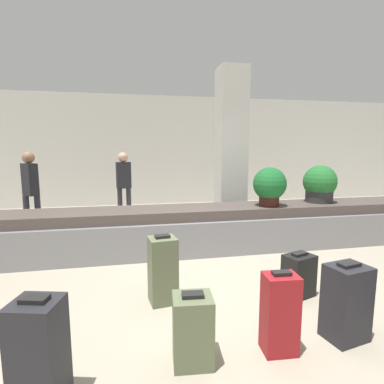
{
  "coord_description": "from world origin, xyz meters",
  "views": [
    {
      "loc": [
        -0.93,
        -3.0,
        1.63
      ],
      "look_at": [
        0.0,
        1.66,
        0.96
      ],
      "focal_mm": 28.0,
      "sensor_mm": 36.0,
      "label": 1
    }
  ],
  "objects_px": {
    "suitcase_5": "(193,330)",
    "traveler_0": "(124,181)",
    "suitcase_3": "(299,275)",
    "potted_plant_1": "(320,184)",
    "potted_plant_0": "(270,186)",
    "pillar": "(231,151)",
    "suitcase_1": "(39,355)",
    "suitcase_6": "(163,270)",
    "traveler_1": "(30,186)",
    "suitcase_2": "(280,313)",
    "suitcase_0": "(346,302)"
  },
  "relations": [
    {
      "from": "suitcase_6",
      "to": "traveler_1",
      "type": "bearing_deg",
      "value": 117.32
    },
    {
      "from": "suitcase_2",
      "to": "suitcase_6",
      "type": "height_order",
      "value": "suitcase_6"
    },
    {
      "from": "suitcase_0",
      "to": "potted_plant_1",
      "type": "distance_m",
      "value": 3.07
    },
    {
      "from": "potted_plant_0",
      "to": "suitcase_2",
      "type": "bearing_deg",
      "value": -113.49
    },
    {
      "from": "suitcase_5",
      "to": "traveler_1",
      "type": "bearing_deg",
      "value": 124.9
    },
    {
      "from": "pillar",
      "to": "suitcase_6",
      "type": "bearing_deg",
      "value": -121.48
    },
    {
      "from": "suitcase_0",
      "to": "suitcase_3",
      "type": "bearing_deg",
      "value": 77.69
    },
    {
      "from": "suitcase_0",
      "to": "suitcase_3",
      "type": "height_order",
      "value": "suitcase_0"
    },
    {
      "from": "pillar",
      "to": "suitcase_6",
      "type": "relative_size",
      "value": 4.31
    },
    {
      "from": "suitcase_1",
      "to": "potted_plant_1",
      "type": "xyz_separation_m",
      "value": [
        3.84,
        2.86,
        0.66
      ]
    },
    {
      "from": "traveler_1",
      "to": "traveler_0",
      "type": "bearing_deg",
      "value": -105.35
    },
    {
      "from": "suitcase_2",
      "to": "potted_plant_0",
      "type": "xyz_separation_m",
      "value": [
        1.08,
        2.48,
        0.71
      ]
    },
    {
      "from": "pillar",
      "to": "potted_plant_0",
      "type": "xyz_separation_m",
      "value": [
        0.28,
        -1.19,
        -0.56
      ]
    },
    {
      "from": "potted_plant_0",
      "to": "pillar",
      "type": "bearing_deg",
      "value": 103.09
    },
    {
      "from": "suitcase_2",
      "to": "potted_plant_1",
      "type": "relative_size",
      "value": 1.04
    },
    {
      "from": "pillar",
      "to": "suitcase_1",
      "type": "relative_size",
      "value": 4.26
    },
    {
      "from": "suitcase_0",
      "to": "potted_plant_0",
      "type": "height_order",
      "value": "potted_plant_0"
    },
    {
      "from": "suitcase_6",
      "to": "suitcase_1",
      "type": "bearing_deg",
      "value": -134.82
    },
    {
      "from": "suitcase_5",
      "to": "potted_plant_1",
      "type": "height_order",
      "value": "potted_plant_1"
    },
    {
      "from": "suitcase_3",
      "to": "suitcase_0",
      "type": "bearing_deg",
      "value": -109.48
    },
    {
      "from": "suitcase_1",
      "to": "potted_plant_1",
      "type": "relative_size",
      "value": 1.15
    },
    {
      "from": "pillar",
      "to": "suitcase_5",
      "type": "xyz_separation_m",
      "value": [
        -1.51,
        -3.66,
        -1.33
      ]
    },
    {
      "from": "suitcase_5",
      "to": "potted_plant_0",
      "type": "distance_m",
      "value": 3.14
    },
    {
      "from": "suitcase_1",
      "to": "traveler_1",
      "type": "relative_size",
      "value": 0.47
    },
    {
      "from": "pillar",
      "to": "traveler_0",
      "type": "relative_size",
      "value": 2.04
    },
    {
      "from": "suitcase_5",
      "to": "potted_plant_0",
      "type": "xyz_separation_m",
      "value": [
        1.79,
        2.47,
        0.77
      ]
    },
    {
      "from": "potted_plant_1",
      "to": "traveler_0",
      "type": "xyz_separation_m",
      "value": [
        -3.44,
        2.3,
        -0.1
      ]
    },
    {
      "from": "suitcase_0",
      "to": "potted_plant_1",
      "type": "relative_size",
      "value": 1.05
    },
    {
      "from": "suitcase_1",
      "to": "traveler_1",
      "type": "xyz_separation_m",
      "value": [
        -1.31,
        4.29,
        0.58
      ]
    },
    {
      "from": "suitcase_0",
      "to": "suitcase_5",
      "type": "distance_m",
      "value": 1.36
    },
    {
      "from": "pillar",
      "to": "suitcase_1",
      "type": "bearing_deg",
      "value": -123.16
    },
    {
      "from": "pillar",
      "to": "suitcase_5",
      "type": "relative_size",
      "value": 5.61
    },
    {
      "from": "pillar",
      "to": "suitcase_0",
      "type": "height_order",
      "value": "pillar"
    },
    {
      "from": "pillar",
      "to": "suitcase_5",
      "type": "bearing_deg",
      "value": -112.45
    },
    {
      "from": "suitcase_6",
      "to": "potted_plant_0",
      "type": "xyz_separation_m",
      "value": [
        1.92,
        1.49,
        0.68
      ]
    },
    {
      "from": "suitcase_3",
      "to": "potted_plant_1",
      "type": "relative_size",
      "value": 0.77
    },
    {
      "from": "suitcase_6",
      "to": "traveler_0",
      "type": "bearing_deg",
      "value": 88.94
    },
    {
      "from": "pillar",
      "to": "potted_plant_0",
      "type": "distance_m",
      "value": 1.34
    },
    {
      "from": "suitcase_2",
      "to": "traveler_1",
      "type": "relative_size",
      "value": 0.43
    },
    {
      "from": "suitcase_0",
      "to": "suitcase_6",
      "type": "relative_size",
      "value": 0.92
    },
    {
      "from": "suitcase_5",
      "to": "traveler_0",
      "type": "distance_m",
      "value": 5.02
    },
    {
      "from": "suitcase_1",
      "to": "suitcase_3",
      "type": "relative_size",
      "value": 1.5
    },
    {
      "from": "suitcase_3",
      "to": "suitcase_6",
      "type": "bearing_deg",
      "value": 155.83
    },
    {
      "from": "potted_plant_1",
      "to": "traveler_0",
      "type": "height_order",
      "value": "traveler_0"
    },
    {
      "from": "suitcase_5",
      "to": "traveler_1",
      "type": "relative_size",
      "value": 0.36
    },
    {
      "from": "traveler_0",
      "to": "suitcase_1",
      "type": "bearing_deg",
      "value": -105.02
    },
    {
      "from": "suitcase_3",
      "to": "traveler_1",
      "type": "xyz_separation_m",
      "value": [
        -3.7,
        3.25,
        0.71
      ]
    },
    {
      "from": "potted_plant_0",
      "to": "traveler_1",
      "type": "height_order",
      "value": "traveler_1"
    },
    {
      "from": "suitcase_6",
      "to": "suitcase_2",
      "type": "bearing_deg",
      "value": -57.77
    },
    {
      "from": "suitcase_1",
      "to": "traveler_0",
      "type": "height_order",
      "value": "traveler_0"
    }
  ]
}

